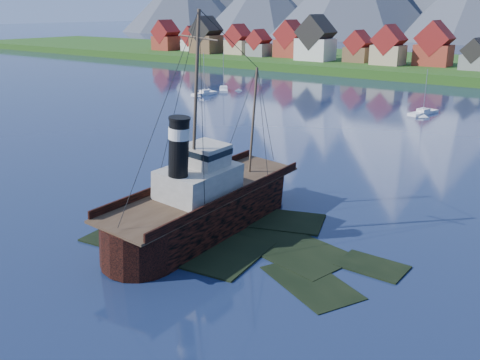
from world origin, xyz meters
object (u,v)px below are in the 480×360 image
Objects in this scene: sailboat_b at (204,94)px; sailboat_e at (423,113)px; sailboat_c at (224,90)px; tugboat_wreck at (214,199)px.

sailboat_b is 1.13× the size of sailboat_e.
sailboat_b is 9.04m from sailboat_c.
tugboat_wreck reaches higher than sailboat_c.
tugboat_wreck reaches higher than sailboat_e.
tugboat_wreck is at bearing -42.46° from sailboat_b.
sailboat_c reaches higher than sailboat_e.
sailboat_b reaches higher than sailboat_e.
tugboat_wreck reaches higher than sailboat_b.
sailboat_e is at bearing 14.94° from sailboat_b.
sailboat_b is at bearing -124.99° from sailboat_c.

